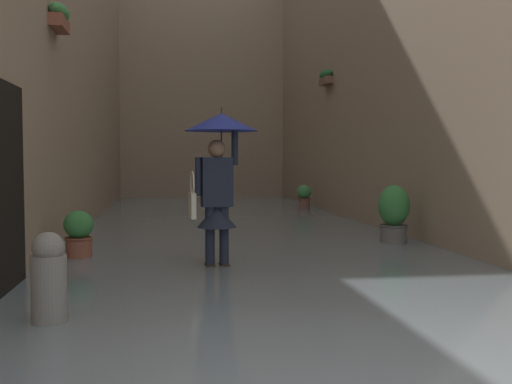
% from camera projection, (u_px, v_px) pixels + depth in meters
% --- Properties ---
extents(ground_plane, '(60.00, 60.00, 0.00)m').
position_uv_depth(ground_plane, '(229.00, 229.00, 12.25)').
color(ground_plane, gray).
extents(flood_water, '(6.50, 24.35, 0.08)m').
position_uv_depth(flood_water, '(229.00, 227.00, 12.25)').
color(flood_water, slate).
rests_on(flood_water, ground_plane).
extents(building_facade_left, '(2.04, 22.35, 8.53)m').
position_uv_depth(building_facade_left, '(408.00, 22.00, 12.55)').
color(building_facade_left, gray).
rests_on(building_facade_left, ground_plane).
extents(building_facade_far, '(9.30, 1.80, 13.47)m').
position_uv_depth(building_facade_far, '(201.00, 12.00, 21.84)').
color(building_facade_far, gray).
rests_on(building_facade_far, ground_plane).
extents(person_wading, '(0.92, 0.92, 2.06)m').
position_uv_depth(person_wading, '(219.00, 161.00, 7.55)').
color(person_wading, '#2D2319').
rests_on(person_wading, ground_plane).
extents(potted_plant_near_right, '(0.40, 0.40, 0.72)m').
position_uv_depth(potted_plant_near_right, '(79.00, 235.00, 8.25)').
color(potted_plant_near_right, brown).
rests_on(potted_plant_near_right, ground_plane).
extents(potted_plant_far_left, '(0.50, 0.50, 1.00)m').
position_uv_depth(potted_plant_far_left, '(394.00, 214.00, 9.71)').
color(potted_plant_far_left, '#66605B').
rests_on(potted_plant_far_left, ground_plane).
extents(potted_plant_mid_left, '(0.40, 0.40, 0.72)m').
position_uv_depth(potted_plant_mid_left, '(304.00, 197.00, 16.23)').
color(potted_plant_mid_left, brown).
rests_on(potted_plant_mid_left, ground_plane).
extents(mooring_bollard, '(0.29, 0.29, 0.83)m').
position_uv_depth(mooring_bollard, '(49.00, 282.00, 4.95)').
color(mooring_bollard, slate).
rests_on(mooring_bollard, ground_plane).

